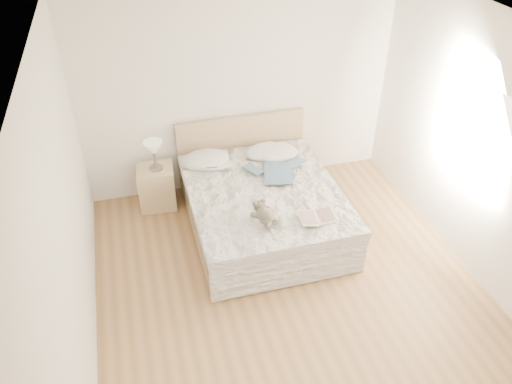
# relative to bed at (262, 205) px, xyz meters

# --- Properties ---
(floor) EXTENTS (4.00, 4.50, 0.00)m
(floor) POSITION_rel_bed_xyz_m (0.00, -1.19, -0.31)
(floor) COLOR brown
(floor) RESTS_ON ground
(ceiling) EXTENTS (4.00, 4.50, 0.00)m
(ceiling) POSITION_rel_bed_xyz_m (0.00, -1.19, 2.39)
(ceiling) COLOR white
(ceiling) RESTS_ON ground
(wall_back) EXTENTS (4.00, 0.02, 2.70)m
(wall_back) POSITION_rel_bed_xyz_m (0.00, 1.06, 1.04)
(wall_back) COLOR white
(wall_back) RESTS_ON ground
(wall_left) EXTENTS (0.02, 4.50, 2.70)m
(wall_left) POSITION_rel_bed_xyz_m (-2.00, -1.19, 1.04)
(wall_left) COLOR white
(wall_left) RESTS_ON ground
(wall_right) EXTENTS (0.02, 4.50, 2.70)m
(wall_right) POSITION_rel_bed_xyz_m (2.00, -1.19, 1.04)
(wall_right) COLOR white
(wall_right) RESTS_ON ground
(window) EXTENTS (0.02, 1.30, 1.10)m
(window) POSITION_rel_bed_xyz_m (1.99, -0.89, 1.14)
(window) COLOR white
(window) RESTS_ON wall_right
(bed) EXTENTS (1.72, 2.14, 1.00)m
(bed) POSITION_rel_bed_xyz_m (0.00, 0.00, 0.00)
(bed) COLOR tan
(bed) RESTS_ON floor
(nightstand) EXTENTS (0.48, 0.44, 0.56)m
(nightstand) POSITION_rel_bed_xyz_m (-1.17, 0.76, -0.03)
(nightstand) COLOR tan
(nightstand) RESTS_ON floor
(table_lamp) EXTENTS (0.25, 0.25, 0.38)m
(table_lamp) POSITION_rel_bed_xyz_m (-1.15, 0.75, 0.53)
(table_lamp) COLOR #534C48
(table_lamp) RESTS_ON nightstand
(pillow_left) EXTENTS (0.63, 0.46, 0.18)m
(pillow_left) POSITION_rel_bed_xyz_m (-0.54, 0.67, 0.33)
(pillow_left) COLOR silver
(pillow_left) RESTS_ON bed
(pillow_middle) EXTENTS (0.60, 0.48, 0.16)m
(pillow_middle) POSITION_rel_bed_xyz_m (0.24, 0.66, 0.33)
(pillow_middle) COLOR white
(pillow_middle) RESTS_ON bed
(pillow_right) EXTENTS (0.65, 0.51, 0.18)m
(pillow_right) POSITION_rel_bed_xyz_m (0.35, 0.60, 0.33)
(pillow_right) COLOR white
(pillow_right) RESTS_ON bed
(blouse) EXTENTS (0.65, 0.68, 0.02)m
(blouse) POSITION_rel_bed_xyz_m (0.25, 0.15, 0.32)
(blouse) COLOR #324E65
(blouse) RESTS_ON bed
(photo_book) EXTENTS (0.38, 0.28, 0.03)m
(photo_book) POSITION_rel_bed_xyz_m (-0.43, 0.54, 0.32)
(photo_book) COLOR white
(photo_book) RESTS_ON bed
(childrens_book) EXTENTS (0.42, 0.30, 0.03)m
(childrens_book) POSITION_rel_bed_xyz_m (0.38, -0.77, 0.32)
(childrens_book) COLOR beige
(childrens_book) RESTS_ON bed
(teddy_bear) EXTENTS (0.29, 0.35, 0.16)m
(teddy_bear) POSITION_rel_bed_xyz_m (-0.16, -0.69, 0.34)
(teddy_bear) COLOR #585244
(teddy_bear) RESTS_ON bed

